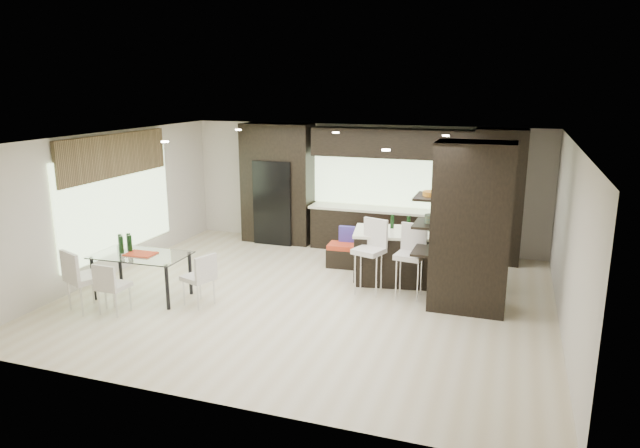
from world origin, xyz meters
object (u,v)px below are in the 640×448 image
at_px(floor_vase, 377,253).
at_px(chair_far, 86,282).
at_px(bench, 358,256).
at_px(stool_right, 452,278).
at_px(dining_table, 142,276).
at_px(stool_mid, 409,269).
at_px(chair_near, 114,289).
at_px(stool_left, 369,264).
at_px(chair_end, 198,281).
at_px(kitchen_island, 417,257).

relative_size(floor_vase, chair_far, 1.18).
distance_m(bench, floor_vase, 0.98).
relative_size(stool_right, bench, 0.70).
bearing_deg(dining_table, stool_mid, 17.02).
bearing_deg(stool_right, chair_near, -151.02).
relative_size(stool_left, stool_right, 1.25).
xyz_separation_m(chair_near, chair_end, (1.09, 0.74, 0.02)).
bearing_deg(chair_end, chair_far, 134.95).
xyz_separation_m(kitchen_island, stool_left, (-0.71, -0.83, 0.04)).
bearing_deg(bench, chair_end, -129.07).
bearing_deg(floor_vase, stool_mid, -39.15).
xyz_separation_m(stool_left, stool_mid, (0.71, 0.01, -0.01)).
height_order(stool_mid, chair_far, stool_mid).
xyz_separation_m(floor_vase, dining_table, (-3.60, -2.02, -0.18)).
bearing_deg(chair_end, bench, -16.51).
bearing_deg(chair_near, stool_mid, 28.93).
xyz_separation_m(chair_far, chair_end, (1.58, 0.78, -0.06)).
relative_size(stool_mid, chair_end, 1.25).
bearing_deg(chair_far, stool_left, 50.27).
bearing_deg(chair_far, chair_near, 26.66).
distance_m(stool_mid, chair_end, 3.52).
bearing_deg(kitchen_island, chair_end, -154.83).
bearing_deg(dining_table, stool_right, 14.94).
relative_size(stool_left, floor_vase, 0.94).
bearing_deg(chair_far, kitchen_island, 54.16).
xyz_separation_m(bench, chair_far, (-3.54, -3.54, 0.24)).
height_order(kitchen_island, stool_right, kitchen_island).
bearing_deg(chair_end, kitchen_island, -35.84).
bearing_deg(chair_end, floor_vase, -32.40).
relative_size(kitchen_island, stool_mid, 2.26).
xyz_separation_m(stool_mid, stool_right, (0.71, 0.04, -0.09)).
height_order(dining_table, chair_near, chair_near).
height_order(kitchen_island, floor_vase, floor_vase).
bearing_deg(kitchen_island, stool_right, -58.08).
xyz_separation_m(bench, chair_near, (-3.04, -3.50, 0.16)).
height_order(bench, floor_vase, floor_vase).
relative_size(kitchen_island, stool_right, 2.75).
distance_m(kitchen_island, chair_near, 5.25).
distance_m(stool_right, bench, 2.34).
bearing_deg(stool_left, chair_near, -130.33).
relative_size(bench, chair_end, 1.47).
height_order(stool_left, stool_right, stool_left).
height_order(stool_mid, chair_near, stool_mid).
xyz_separation_m(stool_left, stool_right, (1.41, 0.05, -0.10)).
xyz_separation_m(stool_mid, floor_vase, (-0.69, 0.56, 0.05)).
distance_m(kitchen_island, bench, 1.37).
relative_size(dining_table, chair_far, 1.67).
bearing_deg(dining_table, chair_end, -1.76).
xyz_separation_m(stool_mid, bench, (-1.25, 1.30, -0.28)).
xyz_separation_m(bench, dining_table, (-3.04, -2.76, 0.15)).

